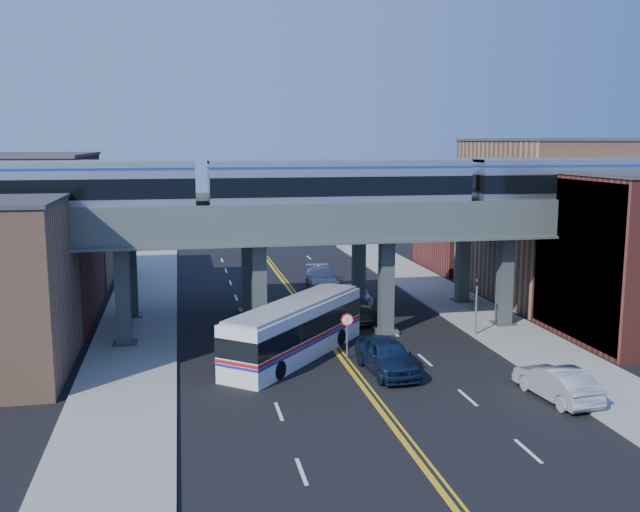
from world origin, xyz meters
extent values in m
plane|color=black|center=(0.00, 0.00, 0.00)|extent=(120.00, 120.00, 0.00)
cube|color=gray|center=(-11.50, 10.00, 0.08)|extent=(5.00, 70.00, 0.16)
cube|color=gray|center=(11.50, 10.00, 0.08)|extent=(5.00, 70.00, 0.16)
cube|color=maroon|center=(-18.50, 16.00, 5.50)|extent=(8.00, 14.00, 11.00)
cube|color=#9B6E50|center=(-18.50, 29.00, 4.00)|extent=(8.00, 10.00, 8.00)
cube|color=maroon|center=(18.50, 4.00, 5.00)|extent=(8.00, 10.00, 10.00)
cube|color=#9B6E50|center=(18.50, 16.00, 6.00)|extent=(8.00, 14.00, 12.00)
cube|color=maroon|center=(18.50, 29.00, 4.50)|extent=(8.00, 10.00, 9.00)
cube|color=teal|center=(14.55, 4.00, 4.75)|extent=(0.10, 9.50, 9.50)
cube|color=#3A4342|center=(-12.00, 8.00, 3.00)|extent=(0.85, 0.85, 6.00)
cube|color=#3A4342|center=(-4.00, 8.00, 3.00)|extent=(0.85, 0.85, 6.00)
cube|color=#3A4342|center=(4.00, 8.00, 3.00)|extent=(0.85, 0.85, 6.00)
cube|color=#3A4342|center=(12.00, 8.00, 3.00)|extent=(0.85, 0.85, 6.00)
cube|color=#4F5A55|center=(0.00, 8.00, 6.70)|extent=(52.00, 3.60, 1.40)
cube|color=#3A4342|center=(-12.00, 15.00, 3.00)|extent=(0.85, 0.85, 6.00)
cube|color=#3A4342|center=(-4.00, 15.00, 3.00)|extent=(0.85, 0.85, 6.00)
cube|color=#3A4342|center=(4.00, 15.00, 3.00)|extent=(0.85, 0.85, 6.00)
cube|color=#3A4342|center=(12.00, 15.00, 3.00)|extent=(0.85, 0.85, 6.00)
cube|color=#4F5A55|center=(0.00, 15.00, 6.70)|extent=(52.00, 3.60, 1.40)
cube|color=black|center=(-10.51, 8.00, 7.53)|extent=(2.28, 2.28, 0.26)
cube|color=#BABCC5|center=(-15.55, 8.00, 9.32)|extent=(15.75, 3.00, 3.32)
cube|color=black|center=(-15.55, 8.00, 9.47)|extent=(15.77, 3.06, 1.14)
cube|color=black|center=(-4.04, 8.00, 7.53)|extent=(2.28, 2.28, 0.26)
cube|color=black|center=(6.03, 8.00, 7.53)|extent=(2.28, 2.28, 0.26)
cube|color=#BABCC5|center=(1.00, 8.00, 9.32)|extent=(15.75, 3.00, 3.32)
cube|color=black|center=(1.00, 8.00, 9.47)|extent=(15.77, 3.06, 1.14)
cube|color=black|center=(12.50, 8.00, 7.53)|extent=(2.28, 2.28, 0.26)
cube|color=#BABCC5|center=(17.54, 8.00, 9.32)|extent=(15.75, 3.00, 3.32)
cube|color=black|center=(17.54, 8.00, 9.47)|extent=(15.77, 3.06, 1.14)
cylinder|color=slate|center=(0.30, 3.00, 1.15)|extent=(0.09, 0.09, 2.30)
cylinder|color=red|center=(0.30, 3.00, 2.25)|extent=(0.76, 0.04, 0.76)
cylinder|color=slate|center=(9.20, 6.00, 1.60)|extent=(0.12, 0.12, 3.20)
imported|color=black|center=(9.20, 6.00, 3.65)|extent=(0.15, 0.18, 0.90)
cube|color=silver|center=(-2.44, 4.00, 1.50)|extent=(9.29, 10.59, 3.00)
cube|color=black|center=(-2.44, 4.00, 1.89)|extent=(9.37, 10.66, 1.02)
cube|color=#B21419|center=(-2.44, 4.00, 1.21)|extent=(9.36, 10.65, 0.17)
cylinder|color=black|center=(-4.79, 1.12, 0.48)|extent=(2.64, 2.40, 0.97)
cylinder|color=black|center=(-0.38, 6.52, 0.48)|extent=(2.64, 2.40, 0.97)
imported|color=#0F1C37|center=(1.80, 0.29, 0.92)|extent=(2.52, 5.53, 1.84)
imported|color=#29292B|center=(2.68, 11.36, 0.79)|extent=(2.30, 4.98, 1.58)
imported|color=white|center=(3.71, 15.56, 0.76)|extent=(3.12, 5.70, 1.51)
imported|color=#ABAAAF|center=(2.77, 22.38, 0.83)|extent=(2.59, 5.80, 1.65)
imported|color=#A5A6AA|center=(8.50, -4.97, 0.81)|extent=(2.24, 5.10, 1.63)
camera|label=1|loc=(-8.60, -34.19, 11.97)|focal=40.00mm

